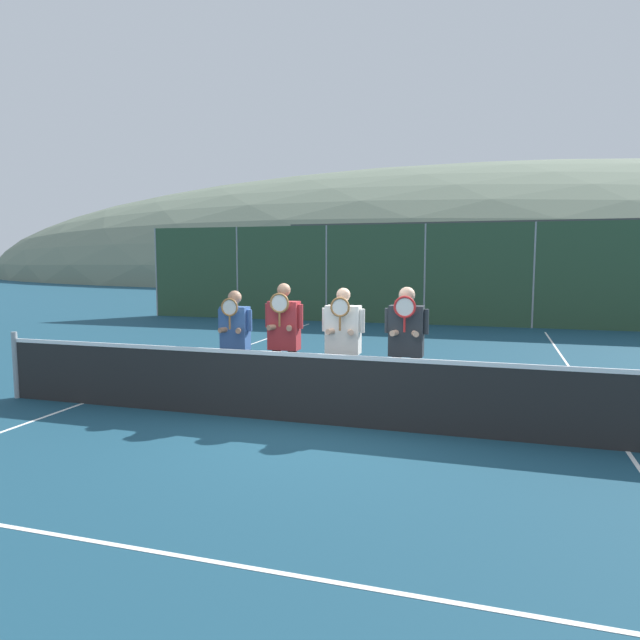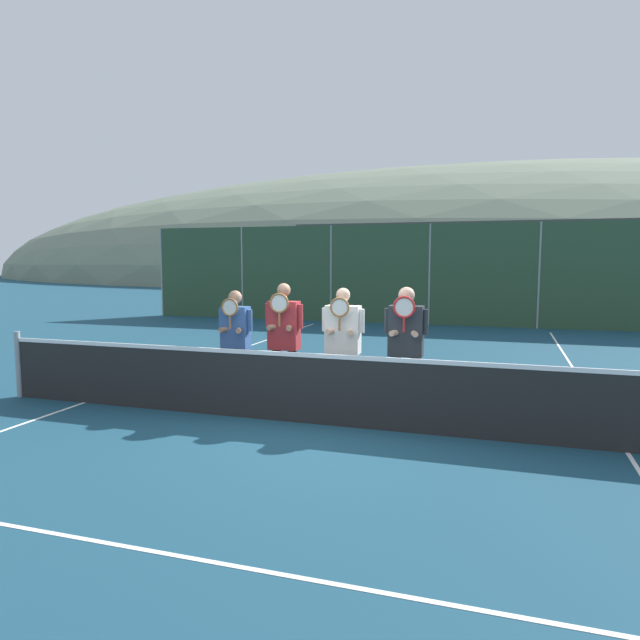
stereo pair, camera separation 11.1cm
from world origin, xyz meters
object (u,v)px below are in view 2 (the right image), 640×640
Objects in this scene: player_leftmost at (236,338)px; car_left_of_center at (423,291)px; car_center at (561,293)px; player_center_left at (284,336)px; player_center_right at (343,340)px; car_far_left at (297,291)px; player_rightmost at (406,341)px.

car_left_of_center reaches higher than player_leftmost.
player_center_left is at bearing -108.89° from car_center.
player_center_right is 0.43× the size of car_left_of_center.
player_center_right reaches higher than car_far_left.
player_center_left is 1.02× the size of player_rightmost.
car_left_of_center is (5.01, 0.19, 0.09)m from car_far_left.
car_center reaches higher than player_center_left.
player_center_right is at bearing 5.79° from player_center_left.
player_center_right is (0.85, 0.09, -0.02)m from player_center_left.
player_center_left is at bearing -70.69° from car_far_left.
car_far_left is at bearing 112.47° from player_center_right.
car_center is at bearing 77.44° from player_rightmost.
player_center_right is 14.16m from car_left_of_center.
player_center_right is 15.02m from car_center.
player_rightmost is (2.56, -0.06, 0.08)m from player_leftmost.
player_leftmost is at bearing -93.66° from car_left_of_center.
player_rightmost is 15.51m from car_far_left.
car_far_left is at bearing 115.44° from player_rightmost.
player_leftmost is at bearing 178.58° from player_rightmost.
player_rightmost is at bearing -1.42° from player_leftmost.
car_center is (4.97, 14.53, -0.13)m from player_center_left.
player_leftmost is at bearing 173.02° from player_center_left.
player_center_left is at bearing -174.21° from player_center_right.
player_rightmost is (1.74, 0.04, 0.01)m from player_center_left.
player_leftmost is 0.41× the size of car_left_of_center.
player_center_left reaches higher than player_leftmost.
player_center_left is 0.42× the size of car_center.
car_left_of_center is (0.09, 14.23, -0.11)m from player_center_left.
car_center is at bearing 3.53° from car_left_of_center.
player_center_left is 0.86m from player_center_right.
player_center_right is at bearing -67.53° from car_far_left.
car_far_left is at bearing 106.41° from player_leftmost.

